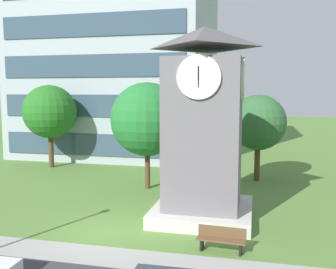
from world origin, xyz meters
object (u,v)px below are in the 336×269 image
object	(u,v)px
clock_tower	(204,136)
tree_streetside	(147,119)
tree_near_tower	(258,123)
park_bench	(221,239)
tree_by_building	(50,112)

from	to	relation	value
clock_tower	tree_streetside	world-z (taller)	clock_tower
tree_near_tower	park_bench	bearing A→B (deg)	-96.31
park_bench	tree_by_building	world-z (taller)	tree_by_building
clock_tower	tree_near_tower	xyz separation A→B (m)	(2.48, 8.29, -0.00)
tree_streetside	tree_by_building	size ratio (longest dim) A/B	1.01
tree_streetside	tree_near_tower	size ratio (longest dim) A/B	1.13
clock_tower	park_bench	xyz separation A→B (m)	(1.17, -3.56, -3.43)
clock_tower	tree_by_building	size ratio (longest dim) A/B	1.37
clock_tower	tree_near_tower	bearing A→B (deg)	73.31
park_bench	tree_streetside	size ratio (longest dim) A/B	0.28
tree_streetside	tree_by_building	distance (m)	10.34
park_bench	tree_near_tower	xyz separation A→B (m)	(1.31, 11.84, 3.42)
tree_streetside	tree_near_tower	world-z (taller)	tree_streetside
clock_tower	park_bench	world-z (taller)	clock_tower
tree_by_building	tree_near_tower	bearing A→B (deg)	-3.60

